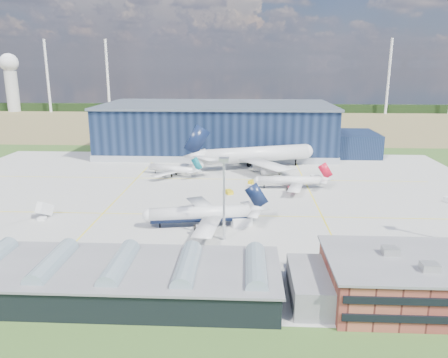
{
  "coord_description": "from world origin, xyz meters",
  "views": [
    {
      "loc": [
        15.6,
        -140.79,
        46.51
      ],
      "look_at": [
        8.09,
        8.14,
        7.2
      ],
      "focal_mm": 35.0,
      "sensor_mm": 36.0,
      "label": 1
    }
  ],
  "objects_px": {
    "airliner_navy": "(200,206)",
    "airstair": "(45,212)",
    "gse_van_a": "(242,222)",
    "gse_cart_b": "(267,180)",
    "car_a": "(305,269)",
    "gse_tug_b": "(154,214)",
    "gse_tug_a": "(229,192)",
    "gse_tug_c": "(252,182)",
    "airliner_red": "(290,176)",
    "light_mast_center": "(224,186)",
    "airliner_regional": "(172,165)",
    "gse_van_c": "(395,265)",
    "hangar": "(222,130)",
    "gse_cart_a": "(313,176)",
    "ops_building": "(442,281)",
    "airliner_widebody": "(257,146)"
  },
  "relations": [
    {
      "from": "airliner_navy",
      "to": "airstair",
      "type": "height_order",
      "value": "airliner_navy"
    },
    {
      "from": "gse_van_a",
      "to": "gse_cart_b",
      "type": "distance_m",
      "value": 52.33
    },
    {
      "from": "airstair",
      "to": "car_a",
      "type": "height_order",
      "value": "airstair"
    },
    {
      "from": "gse_tug_b",
      "to": "airstair",
      "type": "bearing_deg",
      "value": -167.31
    },
    {
      "from": "gse_tug_a",
      "to": "gse_van_a",
      "type": "height_order",
      "value": "gse_van_a"
    },
    {
      "from": "gse_van_a",
      "to": "gse_tug_c",
      "type": "distance_m",
      "value": 47.85
    },
    {
      "from": "airliner_red",
      "to": "gse_tug_c",
      "type": "height_order",
      "value": "airliner_red"
    },
    {
      "from": "light_mast_center",
      "to": "airliner_regional",
      "type": "bearing_deg",
      "value": 110.29
    },
    {
      "from": "airliner_red",
      "to": "airstair",
      "type": "xyz_separation_m",
      "value": [
        -79.43,
        -36.61,
        -3.3
      ]
    },
    {
      "from": "gse_van_a",
      "to": "gse_van_c",
      "type": "bearing_deg",
      "value": -146.13
    },
    {
      "from": "gse_tug_b",
      "to": "car_a",
      "type": "relative_size",
      "value": 0.71
    },
    {
      "from": "hangar",
      "to": "gse_cart_a",
      "type": "relative_size",
      "value": 51.45
    },
    {
      "from": "gse_tug_b",
      "to": "gse_van_c",
      "type": "height_order",
      "value": "gse_van_c"
    },
    {
      "from": "gse_tug_a",
      "to": "gse_van_a",
      "type": "distance_m",
      "value": 33.21
    },
    {
      "from": "gse_tug_c",
      "to": "gse_tug_b",
      "type": "bearing_deg",
      "value": -103.56
    },
    {
      "from": "gse_van_a",
      "to": "airstair",
      "type": "bearing_deg",
      "value": 66.74
    },
    {
      "from": "hangar",
      "to": "gse_van_c",
      "type": "height_order",
      "value": "hangar"
    },
    {
      "from": "ops_building",
      "to": "airliner_widebody",
      "type": "xyz_separation_m",
      "value": [
        -34.44,
        115.0,
        5.53
      ]
    },
    {
      "from": "gse_van_a",
      "to": "gse_cart_b",
      "type": "relative_size",
      "value": 2.04
    },
    {
      "from": "gse_tug_c",
      "to": "airstair",
      "type": "xyz_separation_m",
      "value": [
        -65.0,
        -43.37,
        1.08
      ]
    },
    {
      "from": "gse_tug_b",
      "to": "hangar",
      "type": "bearing_deg",
      "value": 88.04
    },
    {
      "from": "gse_tug_b",
      "to": "gse_tug_c",
      "type": "relative_size",
      "value": 0.91
    },
    {
      "from": "light_mast_center",
      "to": "car_a",
      "type": "distance_m",
      "value": 30.48
    },
    {
      "from": "airliner_red",
      "to": "light_mast_center",
      "type": "bearing_deg",
      "value": 63.79
    },
    {
      "from": "airliner_red",
      "to": "car_a",
      "type": "distance_m",
      "value": 70.2
    },
    {
      "from": "gse_cart_b",
      "to": "gse_van_c",
      "type": "height_order",
      "value": "gse_van_c"
    },
    {
      "from": "ops_building",
      "to": "airliner_regional",
      "type": "height_order",
      "value": "ops_building"
    },
    {
      "from": "hangar",
      "to": "gse_tug_a",
      "type": "height_order",
      "value": "hangar"
    },
    {
      "from": "gse_tug_c",
      "to": "airstair",
      "type": "bearing_deg",
      "value": -121.61
    },
    {
      "from": "airliner_regional",
      "to": "gse_van_a",
      "type": "height_order",
      "value": "airliner_regional"
    },
    {
      "from": "hangar",
      "to": "gse_tug_c",
      "type": "height_order",
      "value": "hangar"
    },
    {
      "from": "airliner_navy",
      "to": "gse_tug_a",
      "type": "distance_m",
      "value": 34.82
    },
    {
      "from": "hangar",
      "to": "gse_cart_b",
      "type": "distance_m",
      "value": 67.01
    },
    {
      "from": "airstair",
      "to": "ops_building",
      "type": "bearing_deg",
      "value": -7.23
    },
    {
      "from": "light_mast_center",
      "to": "airliner_regional",
      "type": "xyz_separation_m",
      "value": [
        -25.88,
        70.0,
        -10.91
      ]
    },
    {
      "from": "gse_tug_c",
      "to": "car_a",
      "type": "relative_size",
      "value": 0.79
    },
    {
      "from": "airliner_navy",
      "to": "airliner_red",
      "type": "bearing_deg",
      "value": -135.17
    },
    {
      "from": "light_mast_center",
      "to": "car_a",
      "type": "height_order",
      "value": "light_mast_center"
    },
    {
      "from": "airliner_regional",
      "to": "car_a",
      "type": "relative_size",
      "value": 7.1
    },
    {
      "from": "gse_cart_a",
      "to": "gse_van_c",
      "type": "distance_m",
      "value": 85.94
    },
    {
      "from": "hangar",
      "to": "airstair",
      "type": "relative_size",
      "value": 26.49
    },
    {
      "from": "airliner_red",
      "to": "gse_tug_b",
      "type": "height_order",
      "value": "airliner_red"
    },
    {
      "from": "gse_van_a",
      "to": "gse_tug_c",
      "type": "xyz_separation_m",
      "value": [
        3.43,
        47.72,
        -0.61
      ]
    },
    {
      "from": "airliner_navy",
      "to": "gse_van_a",
      "type": "xyz_separation_m",
      "value": [
        12.19,
        0.83,
        -4.93
      ]
    },
    {
      "from": "car_a",
      "to": "gse_van_c",
      "type": "bearing_deg",
      "value": -69.61
    },
    {
      "from": "airliner_regional",
      "to": "gse_tug_a",
      "type": "distance_m",
      "value": 36.71
    },
    {
      "from": "light_mast_center",
      "to": "airstair",
      "type": "xyz_separation_m",
      "value": [
        -56.85,
        15.39,
        -13.68
      ]
    },
    {
      "from": "gse_van_a",
      "to": "gse_cart_a",
      "type": "xyz_separation_m",
      "value": [
        29.5,
        58.65,
        -0.67
      ]
    },
    {
      "from": "airliner_regional",
      "to": "hangar",
      "type": "bearing_deg",
      "value": -86.39
    },
    {
      "from": "light_mast_center",
      "to": "airliner_widebody",
      "type": "height_order",
      "value": "light_mast_center"
    }
  ]
}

